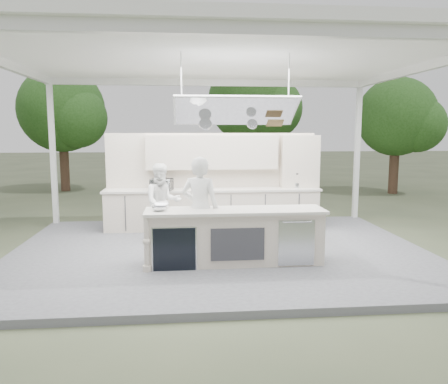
{
  "coord_description": "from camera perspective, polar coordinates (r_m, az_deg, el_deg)",
  "views": [
    {
      "loc": [
        -0.69,
        -8.28,
        2.4
      ],
      "look_at": [
        0.13,
        0.4,
        1.19
      ],
      "focal_mm": 35.0,
      "sensor_mm": 36.0,
      "label": 1
    }
  ],
  "objects": [
    {
      "name": "bowl_large",
      "position": [
        7.75,
        -8.35,
        -1.81
      ],
      "size": [
        0.36,
        0.36,
        0.07
      ],
      "primitive_type": "imported",
      "rotation": [
        0.0,
        0.0,
        -0.24
      ],
      "color": "#B9BBC0",
      "rests_on": "demo_island"
    },
    {
      "name": "toaster_oven",
      "position": [
        10.06,
        -8.16,
        0.97
      ],
      "size": [
        0.55,
        0.44,
        0.27
      ],
      "primitive_type": "imported",
      "rotation": [
        0.0,
        0.0,
        -0.24
      ],
      "color": "silver",
      "rests_on": "back_counter"
    },
    {
      "name": "demo_island",
      "position": [
        7.63,
        1.31,
        -5.79
      ],
      "size": [
        3.1,
        0.79,
        0.95
      ],
      "color": "beige",
      "rests_on": "stage_deck"
    },
    {
      "name": "stage_deck",
      "position": [
        8.63,
        -0.6,
        -7.86
      ],
      "size": [
        8.0,
        6.0,
        0.12
      ],
      "primitive_type": "cube",
      "color": "slate",
      "rests_on": "ground"
    },
    {
      "name": "sous_chef",
      "position": [
        9.19,
        -8.04,
        -1.37
      ],
      "size": [
        0.92,
        0.79,
        1.63
      ],
      "primitive_type": "imported",
      "rotation": [
        0.0,
        0.0,
        0.24
      ],
      "color": "white",
      "rests_on": "stage_deck"
    },
    {
      "name": "back_wall_unit",
      "position": [
        10.49,
        0.85,
        3.36
      ],
      "size": [
        5.05,
        0.48,
        2.25
      ],
      "color": "beige",
      "rests_on": "stage_deck"
    },
    {
      "name": "ground",
      "position": [
        8.65,
        -0.6,
        -8.24
      ],
      "size": [
        90.0,
        90.0,
        0.0
      ],
      "primitive_type": "plane",
      "color": "#545A3E",
      "rests_on": "ground"
    },
    {
      "name": "head_chef",
      "position": [
        7.7,
        -3.14,
        -2.24
      ],
      "size": [
        0.79,
        0.64,
        1.86
      ],
      "primitive_type": "imported",
      "rotation": [
        0.0,
        0.0,
        2.81
      ],
      "color": "silver",
      "rests_on": "stage_deck"
    },
    {
      "name": "back_counter",
      "position": [
        10.36,
        -1.48,
        -2.15
      ],
      "size": [
        5.08,
        0.72,
        0.95
      ],
      "color": "beige",
      "rests_on": "stage_deck"
    },
    {
      "name": "bowl_small",
      "position": [
        7.46,
        -8.46,
        -2.17
      ],
      "size": [
        0.29,
        0.29,
        0.08
      ],
      "primitive_type": "imported",
      "rotation": [
        0.0,
        0.0,
        -0.25
      ],
      "color": "silver",
      "rests_on": "demo_island"
    },
    {
      "name": "tree_cluster",
      "position": [
        18.08,
        -3.76,
        10.66
      ],
      "size": [
        19.55,
        9.4,
        5.85
      ],
      "color": "#4E3327",
      "rests_on": "ground"
    },
    {
      "name": "tent",
      "position": [
        8.4,
        -0.61,
        16.86
      ],
      "size": [
        8.2,
        6.2,
        3.86
      ],
      "color": "white",
      "rests_on": "ground"
    }
  ]
}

